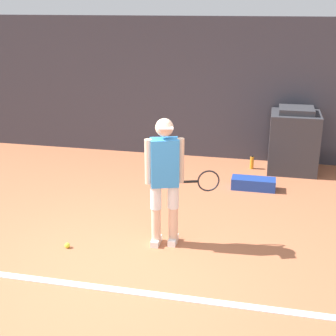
{
  "coord_description": "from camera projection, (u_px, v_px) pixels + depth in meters",
  "views": [
    {
      "loc": [
        1.63,
        -4.42,
        2.95
      ],
      "look_at": [
        0.44,
        1.03,
        0.97
      ],
      "focal_mm": 50.0,
      "sensor_mm": 36.0,
      "label": 1
    }
  ],
  "objects": [
    {
      "name": "tennis_ball",
      "position": [
        67.0,
        245.0,
        5.94
      ],
      "size": [
        0.07,
        0.07,
        0.07
      ],
      "color": "#D1E533",
      "rests_on": "ground_plane"
    },
    {
      "name": "ground_plane",
      "position": [
        112.0,
        274.0,
        5.38
      ],
      "size": [
        24.0,
        24.0,
        0.0
      ],
      "primitive_type": "plane",
      "color": "#B76642"
    },
    {
      "name": "covered_chair",
      "position": [
        294.0,
        141.0,
        8.5
      ],
      "size": [
        0.87,
        0.82,
        1.18
      ],
      "color": "#333338",
      "rests_on": "ground_plane"
    },
    {
      "name": "water_bottle",
      "position": [
        252.0,
        163.0,
        8.74
      ],
      "size": [
        0.07,
        0.07,
        0.25
      ],
      "color": "orange",
      "rests_on": "ground_plane"
    },
    {
      "name": "equipment_bag",
      "position": [
        253.0,
        184.0,
        7.79
      ],
      "size": [
        0.72,
        0.29,
        0.19
      ],
      "color": "#1E3D99",
      "rests_on": "ground_plane"
    },
    {
      "name": "back_wall",
      "position": [
        185.0,
        88.0,
        9.13
      ],
      "size": [
        24.0,
        0.1,
        2.71
      ],
      "color": "#383842",
      "rests_on": "ground_plane"
    },
    {
      "name": "court_baseline",
      "position": [
        103.0,
        288.0,
        5.1
      ],
      "size": [
        21.6,
        0.1,
        0.01
      ],
      "color": "white",
      "rests_on": "ground_plane"
    },
    {
      "name": "tennis_player",
      "position": [
        165.0,
        177.0,
        5.75
      ],
      "size": [
        0.89,
        0.41,
        1.66
      ],
      "rotation": [
        0.0,
        0.0,
        0.32
      ],
      "color": "beige",
      "rests_on": "ground_plane"
    }
  ]
}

